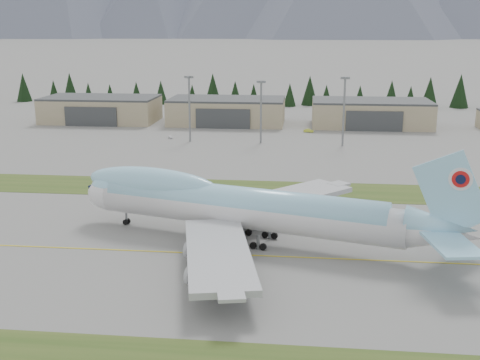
# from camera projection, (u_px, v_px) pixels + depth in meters

# --- Properties ---
(ground) EXTENTS (7000.00, 7000.00, 0.00)m
(ground) POSITION_uv_depth(u_px,v_px,m) (204.00, 254.00, 109.79)
(ground) COLOR slate
(ground) RESTS_ON ground
(grass_strip_far) EXTENTS (400.00, 18.00, 0.08)m
(grass_strip_far) POSITION_uv_depth(u_px,v_px,m) (233.00, 189.00, 153.12)
(grass_strip_far) COLOR #334D1B
(grass_strip_far) RESTS_ON ground
(taxiway_line_main) EXTENTS (400.00, 0.40, 0.02)m
(taxiway_line_main) POSITION_uv_depth(u_px,v_px,m) (204.00, 254.00, 109.79)
(taxiway_line_main) COLOR gold
(taxiway_line_main) RESTS_ON ground
(boeing_747_freighter) EXTENTS (79.54, 66.08, 20.97)m
(boeing_747_freighter) POSITION_uv_depth(u_px,v_px,m) (242.00, 206.00, 114.68)
(boeing_747_freighter) COLOR silver
(boeing_747_freighter) RESTS_ON ground
(hangar_left) EXTENTS (48.00, 26.60, 10.80)m
(hangar_left) POSITION_uv_depth(u_px,v_px,m) (101.00, 109.00, 260.06)
(hangar_left) COLOR gray
(hangar_left) RESTS_ON ground
(hangar_center) EXTENTS (48.00, 26.60, 10.80)m
(hangar_center) POSITION_uv_depth(u_px,v_px,m) (227.00, 111.00, 254.35)
(hangar_center) COLOR gray
(hangar_center) RESTS_ON ground
(hangar_right) EXTENTS (48.00, 26.60, 10.80)m
(hangar_right) POSITION_uv_depth(u_px,v_px,m) (371.00, 113.00, 248.11)
(hangar_right) COLOR gray
(hangar_right) RESTS_ON ground
(floodlight_masts) EXTENTS (127.73, 6.09, 23.67)m
(floodlight_masts) POSITION_uv_depth(u_px,v_px,m) (335.00, 99.00, 206.55)
(floodlight_masts) COLOR slate
(floodlight_masts) RESTS_ON ground
(service_vehicle_a) EXTENTS (2.23, 3.37, 1.07)m
(service_vehicle_a) POSITION_uv_depth(u_px,v_px,m) (170.00, 138.00, 221.94)
(service_vehicle_a) COLOR white
(service_vehicle_a) RESTS_ON ground
(service_vehicle_b) EXTENTS (4.13, 2.21, 1.29)m
(service_vehicle_b) POSITION_uv_depth(u_px,v_px,m) (309.00, 132.00, 234.86)
(service_vehicle_b) COLOR #BCCB32
(service_vehicle_b) RESTS_ON ground
(service_vehicle_c) EXTENTS (2.16, 3.85, 1.05)m
(service_vehicle_c) POSITION_uv_depth(u_px,v_px,m) (375.00, 130.00, 239.50)
(service_vehicle_c) COLOR #ADADB2
(service_vehicle_c) RESTS_ON ground
(conifer_belt) EXTENTS (278.92, 15.43, 16.99)m
(conifer_belt) POSITION_uv_depth(u_px,v_px,m) (280.00, 92.00, 312.17)
(conifer_belt) COLOR black
(conifer_belt) RESTS_ON ground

